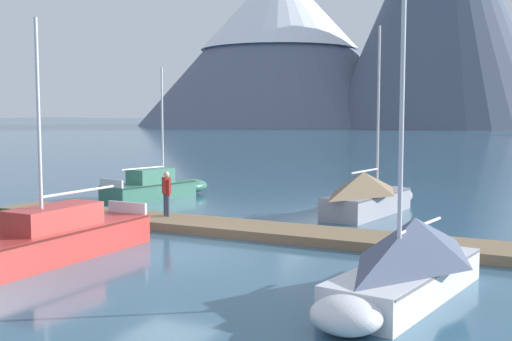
# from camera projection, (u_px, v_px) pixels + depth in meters

# --- Properties ---
(ground_plane) EXTENTS (700.00, 700.00, 0.00)m
(ground_plane) POSITION_uv_depth(u_px,v_px,m) (166.00, 254.00, 18.88)
(ground_plane) COLOR #335B75
(mountain_west_summit) EXTENTS (86.97, 86.97, 49.10)m
(mountain_west_summit) POSITION_uv_depth(u_px,v_px,m) (279.00, 40.00, 196.58)
(mountain_west_summit) COLOR slate
(mountain_west_summit) RESTS_ON ground
(dock) EXTENTS (20.74, 2.49, 0.30)m
(dock) POSITION_uv_depth(u_px,v_px,m) (231.00, 228.00, 22.43)
(dock) COLOR #846B4C
(dock) RESTS_ON ground
(sailboat_nearest_berth) EXTENTS (3.07, 6.26, 6.34)m
(sailboat_nearest_berth) POSITION_uv_depth(u_px,v_px,m) (158.00, 187.00, 31.28)
(sailboat_nearest_berth) COLOR #336B56
(sailboat_nearest_berth) RESTS_ON ground
(sailboat_second_berth) EXTENTS (1.86, 7.72, 6.75)m
(sailboat_second_berth) POSITION_uv_depth(u_px,v_px,m) (43.00, 242.00, 17.80)
(sailboat_second_berth) COLOR #B2332D
(sailboat_second_berth) RESTS_ON ground
(sailboat_mid_dock_port) EXTENTS (2.59, 6.77, 7.74)m
(sailboat_mid_dock_port) POSITION_uv_depth(u_px,v_px,m) (370.00, 194.00, 26.35)
(sailboat_mid_dock_port) COLOR #93939E
(sailboat_mid_dock_port) RESTS_ON ground
(sailboat_mid_dock_starboard) EXTENTS (2.62, 6.49, 8.93)m
(sailboat_mid_dock_starboard) POSITION_uv_depth(u_px,v_px,m) (407.00, 261.00, 14.36)
(sailboat_mid_dock_starboard) COLOR silver
(sailboat_mid_dock_starboard) RESTS_ON ground
(person_on_dock) EXTENTS (0.50, 0.39, 1.69)m
(person_on_dock) POSITION_uv_depth(u_px,v_px,m) (166.00, 191.00, 23.91)
(person_on_dock) COLOR #384256
(person_on_dock) RESTS_ON dock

